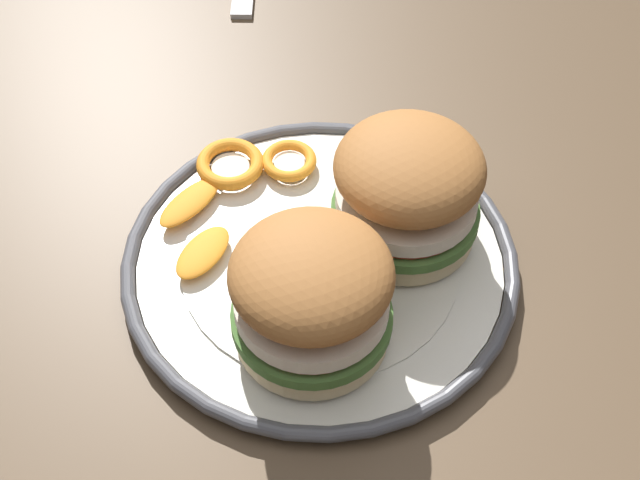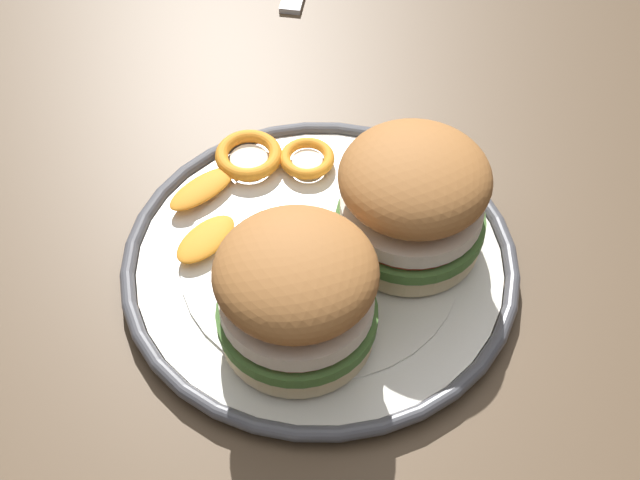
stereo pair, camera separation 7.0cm
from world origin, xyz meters
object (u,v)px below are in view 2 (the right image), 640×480
Objects in this scene: dinner_plate at (320,264)px; sandwich_half_right at (296,292)px; sandwich_half_left at (413,199)px; dining_table at (372,392)px.

sandwich_half_right is at bearing 139.23° from dinner_plate.
sandwich_half_left is 1.13× the size of sandwich_half_right.
sandwich_half_left is at bearing -48.26° from dining_table.
sandwich_half_left and sandwich_half_right have the same top height.
sandwich_half_left reaches higher than dining_table.
sandwich_half_left is 0.13m from sandwich_half_right.
dining_table is 4.10× the size of dinner_plate.
sandwich_half_right is at bearing 107.87° from sandwich_half_left.
dining_table is at bearing -99.91° from sandwich_half_right.
dinner_plate is 2.17× the size of sandwich_half_left.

